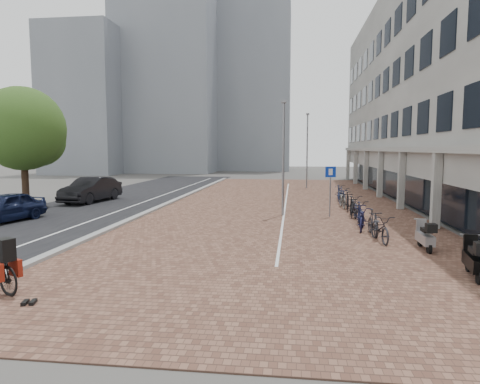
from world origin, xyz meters
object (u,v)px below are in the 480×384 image
scooter_mid (475,258)px  car_navy (4,207)px  scooter_front (425,236)px  parking_sign (330,183)px  car_dark (91,190)px

scooter_mid → car_navy: bearing=169.6°
scooter_front → parking_sign: parking_sign is taller
scooter_mid → parking_sign: 10.50m
scooter_front → parking_sign: 7.44m
car_navy → scooter_mid: size_ratio=2.55×
scooter_front → parking_sign: bearing=111.8°
car_dark → parking_sign: size_ratio=1.91×
car_dark → scooter_front: (17.61, -11.27, -0.29)m
car_navy → parking_sign: 15.86m
car_dark → scooter_front: car_dark is taller
car_navy → scooter_mid: 19.54m
scooter_front → scooter_mid: bearing=-83.0°
car_navy → scooter_front: bearing=0.1°
scooter_mid → car_dark: bearing=150.4°
car_dark → scooter_mid: (17.96, -14.42, -0.25)m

